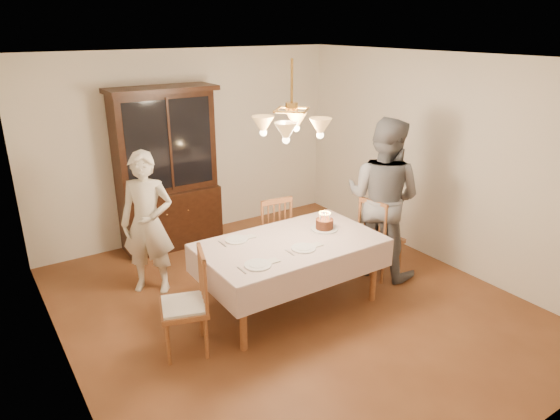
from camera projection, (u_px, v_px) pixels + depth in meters
ground at (290, 305)px, 5.48m from camera, size 5.00×5.00×0.00m
room_shell at (291, 166)px, 4.93m from camera, size 5.00×5.00×5.00m
dining_table at (290, 248)px, 5.25m from camera, size 1.90×1.10×0.76m
china_hutch at (167, 172)px, 6.65m from camera, size 1.38×0.54×2.16m
chair_far_side at (270, 237)px, 6.11m from camera, size 0.48×0.46×1.00m
chair_left_end at (185, 308)px, 4.57m from camera, size 0.53×0.55×1.00m
chair_right_end at (380, 241)px, 6.01m from camera, size 0.48×0.50×1.00m
elderly_woman at (148, 224)px, 5.53m from camera, size 0.71×0.68×1.64m
adult_in_grey at (383, 198)px, 5.91m from camera, size 1.03×1.14×1.92m
birthday_cake at (324, 225)px, 5.51m from camera, size 0.30×0.30×0.20m
place_setting_near_left at (259, 265)px, 4.70m from camera, size 0.41×0.26×0.02m
place_setting_near_right at (305, 248)px, 5.05m from camera, size 0.40×0.25×0.02m
place_setting_far_left at (238, 239)px, 5.25m from camera, size 0.39×0.24×0.02m
chandelier at (291, 126)px, 4.79m from camera, size 0.62×0.62×0.73m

